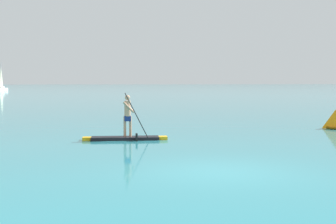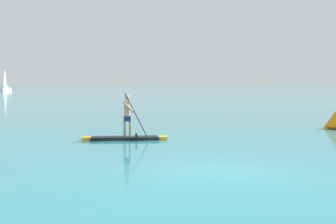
{
  "view_description": "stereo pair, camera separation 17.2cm",
  "coord_description": "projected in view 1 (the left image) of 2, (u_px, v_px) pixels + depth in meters",
  "views": [
    {
      "loc": [
        -2.82,
        -12.5,
        2.47
      ],
      "look_at": [
        -0.61,
        8.03,
        1.05
      ],
      "focal_mm": 50.92,
      "sensor_mm": 36.0,
      "label": 1
    },
    {
      "loc": [
        -2.65,
        -12.51,
        2.47
      ],
      "look_at": [
        -0.61,
        8.03,
        1.05
      ],
      "focal_mm": 50.92,
      "sensor_mm": 36.0,
      "label": 2
    }
  ],
  "objects": [
    {
      "name": "ground",
      "position": [
        222.0,
        171.0,
        12.87
      ],
      "size": [
        440.0,
        440.0,
        0.0
      ],
      "primitive_type": "plane",
      "color": "teal"
    },
    {
      "name": "paddleboarder_mid_center",
      "position": [
        126.0,
        132.0,
        19.46
      ],
      "size": [
        3.46,
        0.94,
        1.94
      ],
      "rotation": [
        0.0,
        0.0,
        -0.01
      ],
      "color": "black",
      "rests_on": "ground"
    },
    {
      "name": "sailboat_left_horizon",
      "position": [
        2.0,
        87.0,
        100.34
      ],
      "size": [
        1.86,
        4.15,
        5.97
      ],
      "rotation": [
        0.0,
        0.0,
        1.34
      ],
      "color": "white",
      "rests_on": "ground"
    }
  ]
}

